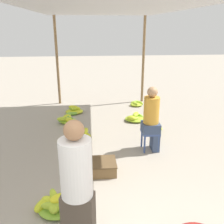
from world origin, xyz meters
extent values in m
cylinder|color=olive|center=(-1.34, 6.59, 1.33)|extent=(0.08, 0.08, 2.67)
cylinder|color=olive|center=(1.34, 6.59, 1.33)|extent=(0.08, 0.08, 2.67)
cube|color=#B2B2B7|center=(0.00, 3.45, 2.69)|extent=(3.08, 6.69, 0.04)
cube|color=#4C4238|center=(-0.54, 0.93, 0.36)|extent=(0.38, 0.26, 0.72)
cylinder|color=white|center=(-0.54, 0.93, 1.03)|extent=(0.40, 0.40, 0.62)
sphere|color=#9E704C|center=(-0.54, 0.93, 1.44)|extent=(0.20, 0.20, 0.20)
cube|color=#384C84|center=(0.79, 3.19, 0.38)|extent=(0.34, 0.34, 0.04)
cylinder|color=#384C84|center=(0.65, 3.05, 0.18)|extent=(0.04, 0.04, 0.36)
cylinder|color=#384C84|center=(0.93, 3.05, 0.18)|extent=(0.04, 0.04, 0.36)
cylinder|color=#384C84|center=(0.65, 3.33, 0.18)|extent=(0.04, 0.04, 0.36)
cylinder|color=#384C84|center=(0.93, 3.33, 0.18)|extent=(0.04, 0.04, 0.36)
cube|color=#384766|center=(0.89, 3.19, 0.20)|extent=(0.15, 0.31, 0.40)
cube|color=#384766|center=(0.79, 3.19, 0.49)|extent=(0.35, 0.35, 0.18)
cylinder|color=gold|center=(0.79, 3.19, 0.84)|extent=(0.31, 0.31, 0.52)
sphere|color=tan|center=(0.79, 3.19, 1.20)|extent=(0.20, 0.20, 0.20)
ellipsoid|color=#77B437|center=(-1.13, 4.82, 0.09)|extent=(0.17, 0.24, 0.12)
ellipsoid|color=#78B436|center=(-0.98, 4.82, 0.10)|extent=(0.34, 0.26, 0.11)
ellipsoid|color=yellow|center=(-0.92, 4.70, 0.13)|extent=(0.27, 0.28, 0.11)
ellipsoid|color=#B0CB2D|center=(-1.07, 4.76, 0.14)|extent=(0.31, 0.16, 0.10)
ellipsoid|color=#7AB536|center=(-0.94, 4.89, 0.15)|extent=(0.16, 0.26, 0.11)
ellipsoid|color=yellow|center=(-0.98, 4.87, 0.15)|extent=(0.28, 0.26, 0.13)
ellipsoid|color=#94BF32|center=(-0.96, 4.84, 0.05)|extent=(0.44, 0.38, 0.10)
ellipsoid|color=#A5C62F|center=(-0.89, 1.45, 0.15)|extent=(0.19, 0.25, 0.10)
ellipsoid|color=#C5D329|center=(-0.99, 1.64, 0.09)|extent=(0.29, 0.29, 0.13)
ellipsoid|color=#91BE32|center=(-0.69, 1.42, 0.08)|extent=(0.22, 0.26, 0.15)
ellipsoid|color=yellow|center=(-0.83, 1.53, 0.22)|extent=(0.27, 0.24, 0.10)
ellipsoid|color=#B0CB2D|center=(-0.93, 1.73, 0.13)|extent=(0.18, 0.31, 0.12)
ellipsoid|color=#CAD528|center=(-1.06, 1.60, 0.08)|extent=(0.29, 0.34, 0.13)
ellipsoid|color=#A4C62F|center=(-0.89, 1.47, 0.16)|extent=(0.35, 0.15, 0.11)
ellipsoid|color=#88BB34|center=(-0.85, 1.56, 0.05)|extent=(0.53, 0.47, 0.10)
ellipsoid|color=#AFCA2D|center=(-0.77, 3.87, 0.17)|extent=(0.31, 0.31, 0.11)
ellipsoid|color=#A8C72E|center=(-0.62, 3.88, 0.24)|extent=(0.20, 0.35, 0.12)
ellipsoid|color=yellow|center=(-0.69, 3.77, 0.09)|extent=(0.33, 0.22, 0.14)
ellipsoid|color=yellow|center=(-0.50, 3.92, 0.14)|extent=(0.17, 0.30, 0.13)
ellipsoid|color=yellow|center=(-0.68, 3.84, 0.05)|extent=(0.59, 0.52, 0.10)
ellipsoid|color=#8FBD33|center=(-0.86, 5.62, 0.15)|extent=(0.28, 0.18, 0.13)
ellipsoid|color=yellow|center=(-0.87, 5.62, 0.17)|extent=(0.29, 0.22, 0.11)
ellipsoid|color=#C4D329|center=(-0.79, 5.61, 0.12)|extent=(0.28, 0.16, 0.10)
ellipsoid|color=#AFCA2D|center=(-0.76, 5.73, 0.08)|extent=(0.11, 0.25, 0.13)
ellipsoid|color=#B0CB2D|center=(-0.83, 5.58, 0.15)|extent=(0.22, 0.29, 0.10)
ellipsoid|color=#75B337|center=(-0.89, 5.40, 0.05)|extent=(0.33, 0.15, 0.10)
ellipsoid|color=#CAD528|center=(-0.83, 5.59, 0.05)|extent=(0.50, 0.44, 0.10)
ellipsoid|color=#A7C72E|center=(0.95, 6.11, 0.06)|extent=(0.18, 0.28, 0.11)
ellipsoid|color=#A1C52F|center=(0.99, 6.06, 0.10)|extent=(0.25, 0.31, 0.09)
ellipsoid|color=#8ABB33|center=(1.06, 6.22, 0.07)|extent=(0.30, 0.22, 0.14)
ellipsoid|color=#9EC430|center=(1.16, 6.12, 0.07)|extent=(0.27, 0.28, 0.15)
ellipsoid|color=#ACC92D|center=(1.06, 6.08, 0.05)|extent=(0.38, 0.33, 0.10)
ellipsoid|color=#ADC92D|center=(0.82, 4.89, 0.15)|extent=(0.26, 0.35, 0.10)
ellipsoid|color=#8BBC33|center=(0.97, 4.92, 0.05)|extent=(0.25, 0.31, 0.10)
ellipsoid|color=#A5C62F|center=(0.78, 4.71, 0.08)|extent=(0.21, 0.14, 0.14)
ellipsoid|color=#88BB34|center=(0.94, 4.92, 0.07)|extent=(0.22, 0.22, 0.15)
ellipsoid|color=#BBCF2B|center=(0.68, 4.72, 0.11)|extent=(0.29, 0.28, 0.12)
ellipsoid|color=#A2C52F|center=(0.82, 4.83, 0.05)|extent=(0.58, 0.51, 0.10)
ellipsoid|color=#98C131|center=(1.03, 4.04, 0.08)|extent=(0.23, 0.22, 0.13)
ellipsoid|color=#86BA34|center=(1.05, 3.96, 0.09)|extent=(0.17, 0.33, 0.14)
ellipsoid|color=yellow|center=(1.07, 4.10, 0.09)|extent=(0.26, 0.25, 0.11)
ellipsoid|color=yellow|center=(1.20, 4.13, 0.05)|extent=(0.27, 0.18, 0.10)
ellipsoid|color=#9AC231|center=(1.08, 4.08, 0.05)|extent=(0.41, 0.36, 0.10)
cube|color=brown|center=(-0.19, 2.45, 0.09)|extent=(0.43, 0.43, 0.19)
cube|color=brown|center=(-0.19, 2.45, 0.20)|extent=(0.45, 0.45, 0.02)
camera|label=1|loc=(-0.39, -1.25, 2.37)|focal=40.00mm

